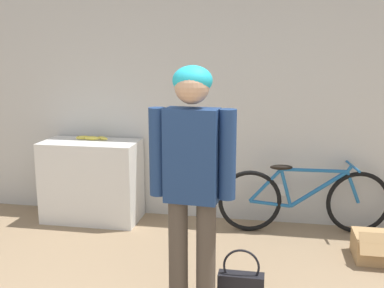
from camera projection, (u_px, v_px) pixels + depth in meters
name	position (u px, v px, depth m)	size (l,w,h in m)	color
wall_back	(230.00, 97.00, 4.59)	(8.00, 0.07, 2.60)	silver
side_shelf	(92.00, 181.00, 4.72)	(0.99, 0.50, 0.85)	white
person	(192.00, 170.00, 2.87)	(0.56, 0.24, 1.67)	#4C4238
bicycle	(304.00, 199.00, 4.40)	(1.67, 0.46, 0.70)	black
banana	(92.00, 138.00, 4.71)	(0.37, 0.10, 0.04)	#EAD64C
handbag	(241.00, 286.00, 3.16)	(0.32, 0.11, 0.41)	black
cardboard_box	(379.00, 247.00, 3.85)	(0.42, 0.43, 0.29)	tan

